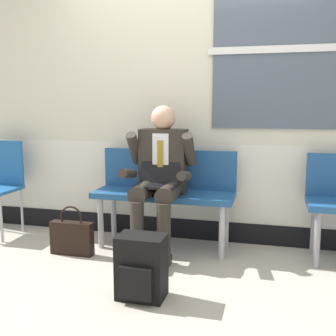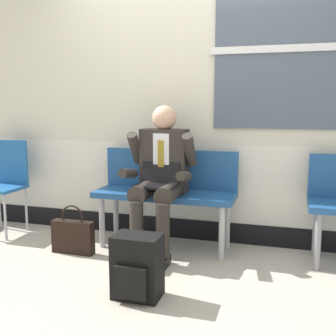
{
  "view_description": "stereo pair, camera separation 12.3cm",
  "coord_description": "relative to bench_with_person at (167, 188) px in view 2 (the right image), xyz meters",
  "views": [
    {
      "loc": [
        0.74,
        -2.98,
        1.27
      ],
      "look_at": [
        -0.09,
        0.21,
        0.75
      ],
      "focal_mm": 43.87,
      "sensor_mm": 36.0,
      "label": 1
    },
    {
      "loc": [
        0.86,
        -2.95,
        1.27
      ],
      "look_at": [
        -0.09,
        0.21,
        0.75
      ],
      "focal_mm": 43.87,
      "sensor_mm": 36.0,
      "label": 2
    }
  ],
  "objects": [
    {
      "name": "ground_plane",
      "position": [
        0.19,
        -0.47,
        -0.53
      ],
      "size": [
        18.0,
        18.0,
        0.0
      ],
      "primitive_type": "plane",
      "color": "#B2A899"
    },
    {
      "name": "folding_chair",
      "position": [
        -1.64,
        -0.07,
        0.02
      ],
      "size": [
        0.38,
        0.38,
        0.91
      ],
      "color": "#1E5999",
      "rests_on": "ground"
    },
    {
      "name": "bench_with_person",
      "position": [
        0.0,
        0.0,
        0.0
      ],
      "size": [
        1.23,
        0.42,
        0.86
      ],
      "color": "navy",
      "rests_on": "ground"
    },
    {
      "name": "station_wall",
      "position": [
        0.2,
        0.28,
        1.01
      ],
      "size": [
        5.96,
        0.17,
        3.1
      ],
      "color": "beige",
      "rests_on": "ground"
    },
    {
      "name": "backpack",
      "position": [
        0.11,
        -1.03,
        -0.32
      ],
      "size": [
        0.31,
        0.25,
        0.42
      ],
      "color": "black",
      "rests_on": "ground"
    },
    {
      "name": "handbag",
      "position": [
        -0.71,
        -0.43,
        -0.38
      ],
      "size": [
        0.37,
        0.09,
        0.42
      ],
      "color": "black",
      "rests_on": "ground"
    },
    {
      "name": "person_seated",
      "position": [
        0.0,
        -0.19,
        0.15
      ],
      "size": [
        0.57,
        0.7,
        1.25
      ],
      "color": "#2D2823",
      "rests_on": "ground"
    }
  ]
}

